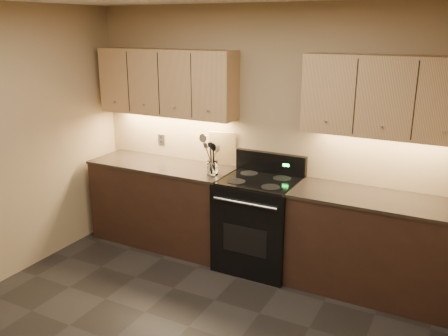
# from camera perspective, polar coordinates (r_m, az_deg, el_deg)

# --- Properties ---
(wall_back) EXTENTS (4.00, 0.04, 2.60)m
(wall_back) POSITION_cam_1_polar(r_m,az_deg,el_deg) (4.89, 5.03, 3.87)
(wall_back) COLOR #987A59
(wall_back) RESTS_ON ground
(counter_left) EXTENTS (1.62, 0.62, 0.93)m
(counter_left) POSITION_cam_1_polar(r_m,az_deg,el_deg) (5.39, -7.32, -4.23)
(counter_left) COLOR black
(counter_left) RESTS_ON ground
(counter_right) EXTENTS (1.46, 0.62, 0.93)m
(counter_right) POSITION_cam_1_polar(r_m,az_deg,el_deg) (4.58, 17.16, -8.83)
(counter_right) COLOR black
(counter_right) RESTS_ON ground
(stove) EXTENTS (0.76, 0.68, 1.14)m
(stove) POSITION_cam_1_polar(r_m,az_deg,el_deg) (4.84, 4.20, -6.50)
(stove) COLOR black
(stove) RESTS_ON ground
(upper_cab_left) EXTENTS (1.60, 0.30, 0.70)m
(upper_cab_left) POSITION_cam_1_polar(r_m,az_deg,el_deg) (5.20, -6.92, 10.18)
(upper_cab_left) COLOR tan
(upper_cab_left) RESTS_ON wall_back
(upper_cab_right) EXTENTS (1.44, 0.30, 0.70)m
(upper_cab_right) POSITION_cam_1_polar(r_m,az_deg,el_deg) (4.35, 19.06, 8.11)
(upper_cab_right) COLOR tan
(upper_cab_right) RESTS_ON wall_back
(outlet_plate) EXTENTS (0.08, 0.01, 0.12)m
(outlet_plate) POSITION_cam_1_polar(r_m,az_deg,el_deg) (5.54, -7.55, 3.42)
(outlet_plate) COLOR #B2B5BA
(outlet_plate) RESTS_ON wall_back
(utensil_crock) EXTENTS (0.12, 0.12, 0.14)m
(utensil_crock) POSITION_cam_1_polar(r_m,az_deg,el_deg) (4.82, -1.40, -0.01)
(utensil_crock) COLOR white
(utensil_crock) RESTS_ON counter_left
(cutting_board) EXTENTS (0.30, 0.12, 0.37)m
(cutting_board) POSITION_cam_1_polar(r_m,az_deg,el_deg) (5.10, -0.14, 2.36)
(cutting_board) COLOR tan
(cutting_board) RESTS_ON counter_left
(wooden_spoon) EXTENTS (0.14, 0.12, 0.30)m
(wooden_spoon) POSITION_cam_1_polar(r_m,az_deg,el_deg) (4.80, -1.80, 1.13)
(wooden_spoon) COLOR tan
(wooden_spoon) RESTS_ON utensil_crock
(black_spoon) EXTENTS (0.11, 0.15, 0.35)m
(black_spoon) POSITION_cam_1_polar(r_m,az_deg,el_deg) (4.80, -1.26, 1.42)
(black_spoon) COLOR black
(black_spoon) RESTS_ON utensil_crock
(black_turner) EXTENTS (0.15, 0.15, 0.34)m
(black_turner) POSITION_cam_1_polar(r_m,az_deg,el_deg) (4.78, -1.48, 1.26)
(black_turner) COLOR black
(black_turner) RESTS_ON utensil_crock
(steel_spatula) EXTENTS (0.18, 0.13, 0.35)m
(steel_spatula) POSITION_cam_1_polar(r_m,az_deg,el_deg) (4.78, -1.14, 1.34)
(steel_spatula) COLOR silver
(steel_spatula) RESTS_ON utensil_crock
(steel_skimmer) EXTENTS (0.25, 0.14, 0.41)m
(steel_skimmer) POSITION_cam_1_polar(r_m,az_deg,el_deg) (4.74, -1.18, 1.62)
(steel_skimmer) COLOR silver
(steel_skimmer) RESTS_ON utensil_crock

